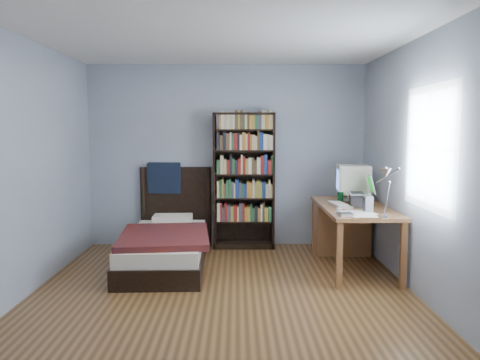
{
  "coord_description": "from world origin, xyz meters",
  "views": [
    {
      "loc": [
        0.14,
        -4.38,
        1.62
      ],
      "look_at": [
        0.18,
        0.97,
        1.04
      ],
      "focal_mm": 35.0,
      "sensor_mm": 36.0,
      "label": 1
    }
  ],
  "objects": [
    {
      "name": "bookshelf",
      "position": [
        0.24,
        1.94,
        0.92
      ],
      "size": [
        0.83,
        0.3,
        1.84
      ],
      "color": "black",
      "rests_on": "floor"
    },
    {
      "name": "keyboard",
      "position": [
        1.34,
        0.96,
        0.75
      ],
      "size": [
        0.21,
        0.45,
        0.04
      ],
      "primitive_type": "cube",
      "rotation": [
        0.0,
        0.07,
        0.08
      ],
      "color": "#B7AC98",
      "rests_on": "desk"
    },
    {
      "name": "phone_silver",
      "position": [
        1.27,
        0.73,
        0.74
      ],
      "size": [
        0.05,
        0.1,
        0.02
      ],
      "primitive_type": "cube",
      "rotation": [
        0.0,
        0.0,
        0.02
      ],
      "color": "silver",
      "rests_on": "desk"
    },
    {
      "name": "mouse",
      "position": [
        1.49,
        1.3,
        0.75
      ],
      "size": [
        0.07,
        0.12,
        0.04
      ],
      "primitive_type": "ellipsoid",
      "color": "silver",
      "rests_on": "desk"
    },
    {
      "name": "desk_lamp",
      "position": [
        1.52,
        -0.08,
        1.17
      ],
      "size": [
        0.21,
        0.46,
        0.54
      ],
      "color": "#99999E",
      "rests_on": "desk"
    },
    {
      "name": "soda_can",
      "position": [
        1.4,
        1.25,
        0.8
      ],
      "size": [
        0.07,
        0.07,
        0.13
      ],
      "primitive_type": "cylinder",
      "color": "#083E19",
      "rests_on": "desk"
    },
    {
      "name": "crt_monitor",
      "position": [
        1.59,
        1.41,
        0.98
      ],
      "size": [
        0.43,
        0.4,
        0.45
      ],
      "color": "beige",
      "rests_on": "desk"
    },
    {
      "name": "phone_grey",
      "position": [
        1.23,
        0.49,
        0.74
      ],
      "size": [
        0.05,
        0.09,
        0.02
      ],
      "primitive_type": "cube",
      "rotation": [
        0.0,
        0.0,
        0.13
      ],
      "color": "gray",
      "rests_on": "desk"
    },
    {
      "name": "speaker",
      "position": [
        1.56,
        0.59,
        0.81
      ],
      "size": [
        0.09,
        0.09,
        0.17
      ],
      "primitive_type": "cube",
      "rotation": [
        0.0,
        0.0,
        0.08
      ],
      "color": "gray",
      "rests_on": "desk"
    },
    {
      "name": "laptop",
      "position": [
        1.58,
        0.99,
        0.83
      ],
      "size": [
        0.33,
        0.32,
        0.37
      ],
      "color": "#2D2D30",
      "rests_on": "desk"
    },
    {
      "name": "desk",
      "position": [
        1.51,
        1.46,
        0.42
      ],
      "size": [
        0.75,
        1.64,
        0.73
      ],
      "color": "brown",
      "rests_on": "floor"
    },
    {
      "name": "bed",
      "position": [
        -0.71,
        1.14,
        0.26
      ],
      "size": [
        1.09,
        2.01,
        1.16
      ],
      "color": "black",
      "rests_on": "floor"
    },
    {
      "name": "external_drive",
      "position": [
        1.26,
        0.37,
        0.74
      ],
      "size": [
        0.14,
        0.14,
        0.03
      ],
      "primitive_type": "cube",
      "rotation": [
        0.0,
        0.0,
        0.1
      ],
      "color": "gray",
      "rests_on": "desk"
    },
    {
      "name": "room",
      "position": [
        0.03,
        -0.0,
        1.25
      ],
      "size": [
        4.2,
        4.24,
        2.5
      ],
      "color": "#523618",
      "rests_on": "ground"
    }
  ]
}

